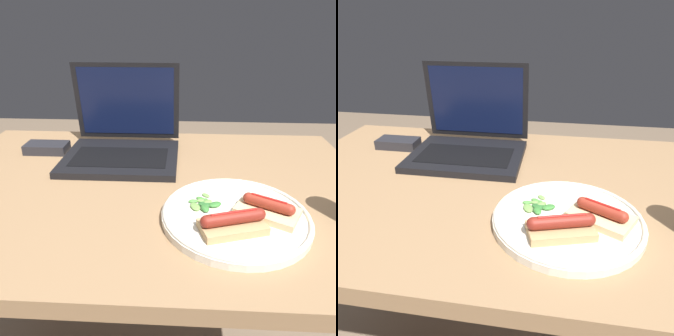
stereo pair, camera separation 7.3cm
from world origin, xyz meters
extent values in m
cube|color=#93704C|center=(0.00, 0.00, 0.76)|extent=(1.09, 0.73, 0.04)
cylinder|color=#93704C|center=(0.46, 0.29, 0.37)|extent=(0.05, 0.05, 0.74)
cylinder|color=#93704C|center=(-0.46, 0.29, 0.37)|extent=(0.05, 0.05, 0.74)
cube|color=black|center=(-0.09, 0.13, 0.78)|extent=(0.31, 0.24, 0.02)
cube|color=black|center=(-0.09, 0.11, 0.79)|extent=(0.26, 0.13, 0.00)
cube|color=black|center=(-0.09, 0.26, 0.91)|extent=(0.31, 0.03, 0.23)
cube|color=#0C1433|center=(-0.09, 0.26, 0.91)|extent=(0.28, 0.02, 0.20)
cylinder|color=silver|center=(0.19, -0.15, 0.78)|extent=(0.29, 0.29, 0.02)
torus|color=silver|center=(0.19, -0.15, 0.79)|extent=(0.29, 0.29, 0.01)
cube|color=tan|center=(0.18, -0.20, 0.80)|extent=(0.13, 0.09, 0.02)
cylinder|color=maroon|center=(0.18, -0.20, 0.82)|extent=(0.10, 0.05, 0.02)
sphere|color=maroon|center=(0.22, -0.19, 0.82)|extent=(0.02, 0.02, 0.02)
sphere|color=maroon|center=(0.13, -0.22, 0.82)|extent=(0.02, 0.02, 0.02)
cylinder|color=red|center=(0.18, -0.20, 0.83)|extent=(0.08, 0.03, 0.01)
cube|color=#D6B784|center=(0.25, -0.15, 0.80)|extent=(0.14, 0.12, 0.01)
cylinder|color=maroon|center=(0.25, -0.15, 0.82)|extent=(0.08, 0.06, 0.02)
sphere|color=maroon|center=(0.29, -0.17, 0.82)|extent=(0.02, 0.02, 0.02)
sphere|color=maroon|center=(0.22, -0.13, 0.82)|extent=(0.02, 0.02, 0.02)
cylinder|color=red|center=(0.25, -0.15, 0.83)|extent=(0.06, 0.04, 0.00)
ellipsoid|color=#387A33|center=(0.13, -0.14, 0.80)|extent=(0.02, 0.03, 0.01)
ellipsoid|color=#4C8E3D|center=(0.12, -0.10, 0.79)|extent=(0.02, 0.02, 0.01)
ellipsoid|color=#709E4C|center=(0.14, -0.11, 0.80)|extent=(0.03, 0.03, 0.01)
ellipsoid|color=#4C8E3D|center=(0.11, -0.11, 0.79)|extent=(0.02, 0.01, 0.01)
ellipsoid|color=#709E4C|center=(0.13, -0.08, 0.79)|extent=(0.02, 0.02, 0.00)
ellipsoid|color=#387A33|center=(0.15, -0.12, 0.80)|extent=(0.03, 0.03, 0.01)
ellipsoid|color=#709E4C|center=(0.12, -0.10, 0.79)|extent=(0.02, 0.01, 0.01)
ellipsoid|color=#709E4C|center=(0.11, -0.13, 0.79)|extent=(0.03, 0.04, 0.01)
ellipsoid|color=#2D662D|center=(0.13, -0.12, 0.79)|extent=(0.03, 0.02, 0.01)
ellipsoid|color=#4C8E3D|center=(0.13, -0.10, 0.79)|extent=(0.02, 0.02, 0.01)
cube|color=#232328|center=(-0.32, 0.18, 0.79)|extent=(0.12, 0.06, 0.03)
camera|label=1|loc=(0.09, -0.70, 1.15)|focal=35.00mm
camera|label=2|loc=(0.16, -0.69, 1.15)|focal=35.00mm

